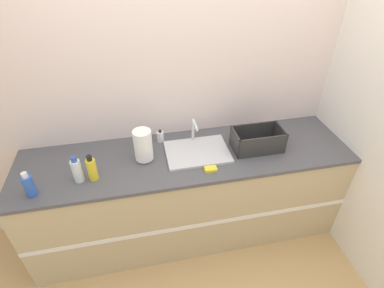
# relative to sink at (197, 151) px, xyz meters

# --- Properties ---
(ground_plane) EXTENTS (12.00, 12.00, 0.00)m
(ground_plane) POSITION_rel_sink_xyz_m (-0.08, -0.34, -0.91)
(ground_plane) COLOR tan
(wall_back) EXTENTS (4.99, 0.06, 2.60)m
(wall_back) POSITION_rel_sink_xyz_m (-0.08, 0.35, 0.39)
(wall_back) COLOR silver
(wall_back) RESTS_ON ground_plane
(wall_right) EXTENTS (0.06, 2.66, 2.60)m
(wall_right) POSITION_rel_sink_xyz_m (1.24, -0.01, 0.39)
(wall_right) COLOR silver
(wall_right) RESTS_ON ground_plane
(counter_cabinet) EXTENTS (2.61, 0.69, 0.89)m
(counter_cabinet) POSITION_rel_sink_xyz_m (-0.08, -0.01, -0.46)
(counter_cabinet) COLOR tan
(counter_cabinet) RESTS_ON ground_plane
(sink) EXTENTS (0.49, 0.36, 0.22)m
(sink) POSITION_rel_sink_xyz_m (0.00, 0.00, 0.00)
(sink) COLOR silver
(sink) RESTS_ON counter_cabinet
(paper_towel_roll) EXTENTS (0.14, 0.14, 0.26)m
(paper_towel_roll) POSITION_rel_sink_xyz_m (-0.41, 0.00, 0.11)
(paper_towel_roll) COLOR #4C4C51
(paper_towel_roll) RESTS_ON counter_cabinet
(dish_rack) EXTENTS (0.39, 0.22, 0.17)m
(dish_rack) POSITION_rel_sink_xyz_m (0.48, -0.04, 0.05)
(dish_rack) COLOR #2D2D2D
(dish_rack) RESTS_ON counter_cabinet
(bottle_clear) EXTENTS (0.07, 0.07, 0.21)m
(bottle_clear) POSITION_rel_sink_xyz_m (-0.88, -0.14, 0.08)
(bottle_clear) COLOR silver
(bottle_clear) RESTS_ON counter_cabinet
(bottle_blue) EXTENTS (0.07, 0.07, 0.19)m
(bottle_blue) POSITION_rel_sink_xyz_m (-1.17, -0.23, 0.07)
(bottle_blue) COLOR #2D56B7
(bottle_blue) RESTS_ON counter_cabinet
(bottle_yellow) EXTENTS (0.06, 0.06, 0.20)m
(bottle_yellow) POSITION_rel_sink_xyz_m (-0.78, -0.15, 0.07)
(bottle_yellow) COLOR yellow
(bottle_yellow) RESTS_ON counter_cabinet
(soap_dispenser) EXTENTS (0.06, 0.06, 0.10)m
(soap_dispenser) POSITION_rel_sink_xyz_m (-0.26, 0.21, 0.03)
(soap_dispenser) COLOR silver
(soap_dispenser) RESTS_ON counter_cabinet
(sponge) EXTENTS (0.09, 0.06, 0.02)m
(sponge) POSITION_rel_sink_xyz_m (0.05, -0.23, -0.00)
(sponge) COLOR yellow
(sponge) RESTS_ON counter_cabinet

